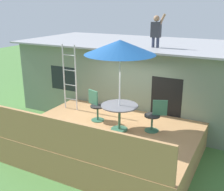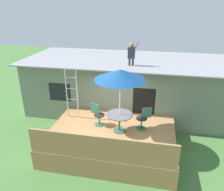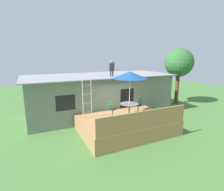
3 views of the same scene
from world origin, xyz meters
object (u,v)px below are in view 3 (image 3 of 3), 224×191
at_px(patio_chair_right, 139,105).
at_px(backyard_tree, 179,63).
at_px(person_figure, 112,67).
at_px(patio_chair_left, 111,109).
at_px(patio_table, 129,106).
at_px(step_ladder, 87,99).
at_px(patio_umbrella, 130,75).

height_order(patio_chair_right, backyard_tree, backyard_tree).
bearing_deg(person_figure, patio_chair_left, -116.06).
distance_m(person_figure, backyard_tree, 6.63).
height_order(patio_table, person_figure, person_figure).
height_order(patio_table, patio_chair_left, patio_chair_left).
height_order(person_figure, backyard_tree, backyard_tree).
distance_m(step_ladder, backyard_tree, 9.37).
xyz_separation_m(patio_umbrella, person_figure, (0.11, 2.51, 0.29)).
bearing_deg(person_figure, patio_table, -92.41).
height_order(patio_umbrella, step_ladder, patio_umbrella).
distance_m(patio_umbrella, backyard_tree, 7.39).
bearing_deg(patio_umbrella, patio_table, -90.00).
bearing_deg(patio_umbrella, backyard_tree, 24.67).
relative_size(patio_table, step_ladder, 0.47).
bearing_deg(patio_chair_right, patio_chair_left, -21.15).
xyz_separation_m(person_figure, backyard_tree, (6.60, 0.57, 0.13)).
xyz_separation_m(patio_chair_left, backyard_tree, (7.67, 2.76, 2.31)).
height_order(person_figure, patio_chair_left, person_figure).
height_order(step_ladder, patio_chair_right, step_ladder).
relative_size(patio_chair_left, patio_chair_right, 1.00).
xyz_separation_m(step_ladder, patio_chair_left, (1.25, -0.42, -0.64)).
distance_m(patio_umbrella, patio_chair_left, 2.15).
relative_size(step_ladder, patio_chair_right, 2.39).
distance_m(patio_umbrella, person_figure, 2.53).
bearing_deg(patio_umbrella, step_ladder, 161.27).
bearing_deg(backyard_tree, patio_umbrella, -155.33).
bearing_deg(backyard_tree, person_figure, -175.06).
bearing_deg(step_ladder, backyard_tree, 14.65).
relative_size(patio_table, patio_umbrella, 0.41).
height_order(patio_chair_left, backyard_tree, backyard_tree).
relative_size(step_ladder, person_figure, 1.98).
distance_m(step_ladder, patio_chair_left, 1.47).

